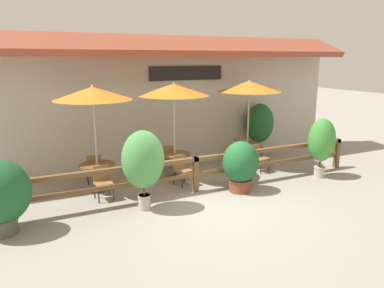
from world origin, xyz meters
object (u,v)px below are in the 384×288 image
patio_umbrella_near (93,94)px  chair_middle_wallside (166,157)px  chair_near_streetside (103,181)px  chair_far_wallside (237,147)px  chair_middle_streetside (182,169)px  potted_plant_broad_leaf (0,194)px  patio_umbrella_middle (174,90)px  chair_near_wallside (94,167)px  potted_plant_corner_fern (143,161)px  dining_table_middle (175,158)px  chair_far_streetside (259,157)px  dining_table_near (97,169)px  potted_plant_tall_tropical (260,124)px  patio_umbrella_far (249,87)px  potted_plant_entrance_palm (241,165)px  dining_table_far (247,148)px  potted_plant_small_flowering (322,141)px

patio_umbrella_near → chair_middle_wallside: bearing=19.3°
chair_near_streetside → chair_far_wallside: same height
patio_umbrella_near → chair_far_wallside: 5.53m
chair_middle_streetside → chair_far_wallside: size_ratio=1.00×
chair_middle_wallside → potted_plant_broad_leaf: (-4.60, -2.55, 0.38)m
patio_umbrella_middle → chair_middle_wallside: size_ratio=3.32×
patio_umbrella_near → chair_near_wallside: (0.04, 0.67, -2.13)m
potted_plant_corner_fern → potted_plant_broad_leaf: potted_plant_corner_fern is taller
dining_table_middle → chair_middle_streetside: 0.70m
chair_far_streetside → potted_plant_broad_leaf: 7.36m
dining_table_near → potted_plant_tall_tropical: 6.33m
chair_middle_streetside → chair_middle_wallside: bearing=71.9°
chair_middle_wallside → potted_plant_corner_fern: (-1.63, -2.60, 0.72)m
chair_middle_wallside → patio_umbrella_far: size_ratio=0.30×
patio_umbrella_near → potted_plant_corner_fern: 2.38m
chair_near_streetside → patio_umbrella_far: 5.50m
patio_umbrella_near → patio_umbrella_far: same height
potted_plant_corner_fern → patio_umbrella_near: bearing=111.1°
patio_umbrella_near → potted_plant_tall_tropical: (6.18, 1.26, -1.45)m
chair_middle_wallside → chair_far_wallside: bearing=-169.0°
patio_umbrella_near → potted_plant_entrance_palm: bearing=-27.2°
chair_near_streetside → patio_umbrella_far: patio_umbrella_far is taller
chair_near_streetside → chair_far_streetside: (4.96, 0.23, 0.00)m
patio_umbrella_near → potted_plant_entrance_palm: size_ratio=2.05×
patio_umbrella_near → patio_umbrella_middle: (2.30, 0.12, 0.00)m
chair_far_wallside → potted_plant_broad_leaf: bearing=10.8°
patio_umbrella_middle → potted_plant_tall_tropical: patio_umbrella_middle is taller
dining_table_far → patio_umbrella_near: bearing=-177.1°
chair_near_streetside → potted_plant_entrance_palm: (3.41, -1.07, 0.27)m
chair_near_streetside → dining_table_middle: (2.32, 0.79, 0.12)m
patio_umbrella_middle → chair_far_streetside: (2.64, -0.56, -2.13)m
chair_middle_streetside → potted_plant_broad_leaf: (-4.51, -1.17, 0.38)m
dining_table_near → potted_plant_entrance_palm: bearing=-27.2°
dining_table_far → chair_far_streetside: size_ratio=1.11×
patio_umbrella_near → chair_middle_streetside: size_ratio=3.32×
dining_table_far → potted_plant_broad_leaf: size_ratio=0.60×
chair_middle_wallside → chair_far_wallside: 2.70m
chair_far_wallside → potted_plant_tall_tropical: 1.39m
chair_middle_wallside → potted_plant_corner_fern: potted_plant_corner_fern is taller
patio_umbrella_far → chair_near_streetside: bearing=-169.5°
chair_middle_streetside → potted_plant_entrance_palm: 1.68m
patio_umbrella_near → dining_table_middle: 3.06m
chair_near_wallside → dining_table_middle: chair_near_wallside is taller
potted_plant_broad_leaf → chair_near_wallside: bearing=46.0°
patio_umbrella_near → dining_table_far: size_ratio=3.01×
patio_umbrella_near → potted_plant_tall_tropical: 6.47m
chair_near_wallside → patio_umbrella_far: (4.93, -0.42, 2.13)m
chair_near_streetside → chair_middle_wallside: bearing=29.4°
chair_middle_wallside → patio_umbrella_near: bearing=27.5°
dining_table_far → potted_plant_small_flowering: size_ratio=0.53×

